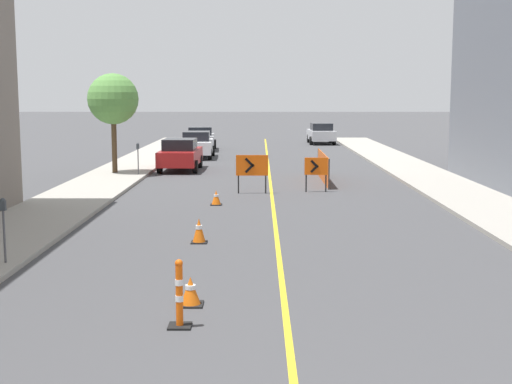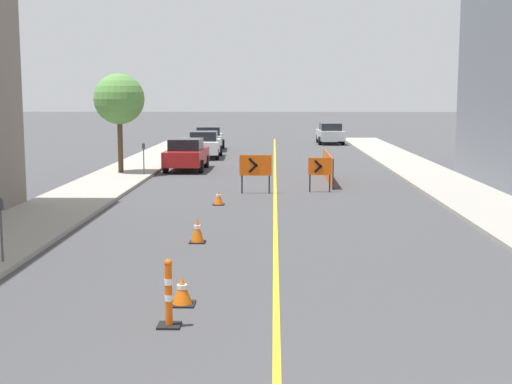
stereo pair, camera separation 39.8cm
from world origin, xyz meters
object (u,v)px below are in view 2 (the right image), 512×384
object	(u,v)px
delineator_post_front	(169,298)
parked_car_curb_far	(209,138)
traffic_cone_third	(197,230)
parking_meter_near_curb	(1,216)
traffic_cone_second	(182,291)
arrow_barricade_secondary	(320,168)
parked_car_opposite_side	(330,133)
traffic_cone_fourth	(218,198)
parked_car_curb_mid	(204,144)
parked_car_curb_near	(186,154)
parking_meter_far_curb	(144,152)
arrow_barricade_primary	(256,167)
street_tree_left_near	(119,99)

from	to	relation	value
delineator_post_front	parked_car_curb_far	world-z (taller)	parked_car_curb_far
traffic_cone_third	delineator_post_front	size ratio (longest dim) A/B	0.56
parked_car_curb_far	parking_meter_near_curb	world-z (taller)	parked_car_curb_far
traffic_cone_second	traffic_cone_third	bearing A→B (deg)	93.24
arrow_barricade_secondary	parked_car_opposite_side	bearing A→B (deg)	87.09
traffic_cone_third	traffic_cone_fourth	xyz separation A→B (m)	(0.05, 6.28, -0.06)
delineator_post_front	parked_car_curb_far	xyz separation A→B (m)	(-2.71, 37.04, 0.31)
traffic_cone_third	parked_car_curb_mid	distance (m)	24.56
traffic_cone_second	parked_car_curb_near	distance (m)	23.02
parked_car_opposite_side	parking_meter_near_curb	world-z (taller)	parked_car_opposite_side
traffic_cone_fourth	arrow_barricade_secondary	xyz separation A→B (m)	(3.68, 3.30, 0.69)
traffic_cone_fourth	delineator_post_front	size ratio (longest dim) A/B	0.45
traffic_cone_fourth	parking_meter_near_curb	distance (m)	9.91
traffic_cone_fourth	delineator_post_front	bearing A→B (deg)	-89.14
parking_meter_near_curb	traffic_cone_second	bearing A→B (deg)	-32.31
traffic_cone_third	arrow_barricade_secondary	world-z (taller)	arrow_barricade_secondary
parked_car_curb_mid	parking_meter_far_curb	size ratio (longest dim) A/B	3.01
parked_car_curb_near	parking_meter_near_curb	xyz separation A→B (m)	(-1.60, -20.13, 0.33)
delineator_post_front	arrow_barricade_primary	xyz separation A→B (m)	(1.01, 15.82, 0.55)
parked_car_curb_near	parking_meter_far_curb	world-z (taller)	parked_car_curb_near
delineator_post_front	parked_car_curb_mid	world-z (taller)	parked_car_curb_mid
traffic_cone_fourth	parked_car_curb_mid	world-z (taller)	parked_car_curb_mid
traffic_cone_fourth	parked_car_curb_near	world-z (taller)	parked_car_curb_near
traffic_cone_fourth	arrow_barricade_secondary	size ratio (longest dim) A/B	0.38
arrow_barricade_primary	parked_car_curb_mid	xyz separation A→B (m)	(-3.45, 15.30, -0.23)
traffic_cone_fourth	arrow_barricade_primary	distance (m)	3.22
traffic_cone_second	arrow_barricade_primary	world-z (taller)	arrow_barricade_primary
arrow_barricade_primary	arrow_barricade_secondary	distance (m)	2.52
traffic_cone_fourth	parking_meter_near_curb	xyz separation A→B (m)	(-4.06, -8.99, 0.88)
delineator_post_front	parking_meter_far_curb	world-z (taller)	parking_meter_far_curb
traffic_cone_third	parked_car_curb_near	distance (m)	17.58
parked_car_opposite_side	parking_meter_near_curb	xyz separation A→B (m)	(-10.25, -39.45, 0.33)
delineator_post_front	parking_meter_near_curb	world-z (taller)	parking_meter_near_curb
parked_car_opposite_side	parking_meter_far_curb	xyz separation A→B (m)	(-10.25, -22.29, 0.35)
arrow_barricade_secondary	parked_car_curb_far	xyz separation A→B (m)	(-6.20, 20.80, -0.14)
arrow_barricade_primary	street_tree_left_near	world-z (taller)	street_tree_left_near
arrow_barricade_secondary	street_tree_left_near	world-z (taller)	street_tree_left_near
traffic_cone_second	parked_car_curb_mid	xyz separation A→B (m)	(-2.51, 29.90, 0.54)
arrow_barricade_primary	parking_meter_near_curb	world-z (taller)	parking_meter_near_curb
traffic_cone_third	parked_car_opposite_side	bearing A→B (deg)	80.35
arrow_barricade_primary	street_tree_left_near	distance (m)	9.29
parked_car_curb_mid	street_tree_left_near	size ratio (longest dim) A/B	0.95
traffic_cone_fourth	parking_meter_far_curb	world-z (taller)	parking_meter_far_curb
arrow_barricade_secondary	parking_meter_far_curb	xyz separation A→B (m)	(-7.74, 4.87, 0.21)
traffic_cone_fourth	arrow_barricade_primary	world-z (taller)	arrow_barricade_primary
traffic_cone_second	arrow_barricade_secondary	size ratio (longest dim) A/B	0.39
traffic_cone_second	parked_car_opposite_side	bearing A→B (deg)	81.99
parked_car_curb_far	street_tree_left_near	distance (m)	15.58
traffic_cone_fourth	arrow_barricade_secondary	distance (m)	4.99
parking_meter_near_curb	parked_car_curb_mid	bearing A→B (deg)	86.20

